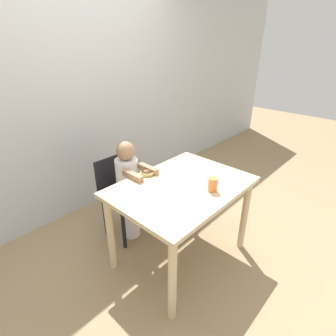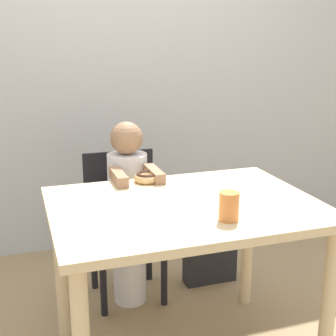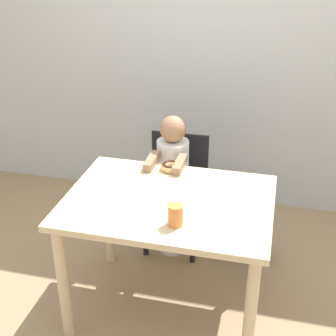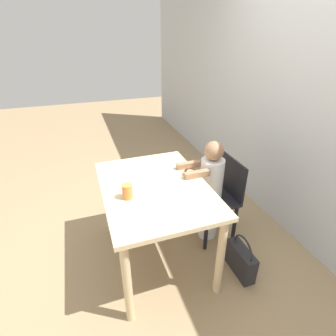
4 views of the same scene
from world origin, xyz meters
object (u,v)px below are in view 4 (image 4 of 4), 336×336
donut (190,172)px  cup (127,191)px  child_figure (210,191)px  handbag (241,260)px  chair (219,197)px

donut → cup: cup is taller
child_figure → handbag: bearing=6.9°
donut → handbag: size_ratio=0.33×
donut → handbag: 0.83m
handbag → cup: size_ratio=3.42×
chair → donut: bearing=-82.7°
donut → handbag: donut is taller
handbag → cup: (-0.30, -0.84, 0.67)m
child_figure → handbag: size_ratio=2.69×
child_figure → cup: bearing=-75.8°
chair → child_figure: (0.00, -0.10, 0.09)m
donut → chair: bearing=97.3°
chair → cup: cup is taller
child_figure → handbag: (0.50, 0.06, -0.38)m
chair → child_figure: bearing=-90.0°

